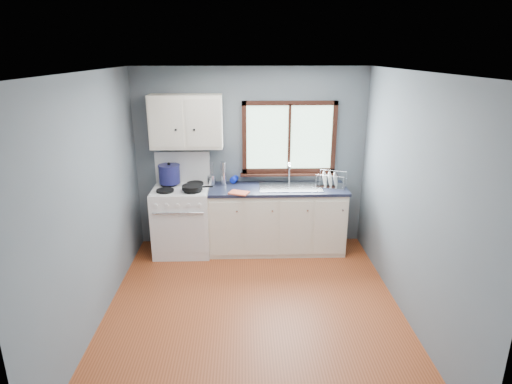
{
  "coord_description": "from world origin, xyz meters",
  "views": [
    {
      "loc": [
        -0.09,
        -4.04,
        2.67
      ],
      "look_at": [
        0.05,
        0.9,
        1.05
      ],
      "focal_mm": 30.0,
      "sensor_mm": 36.0,
      "label": 1
    }
  ],
  "objects_px": {
    "base_cabinets": "(277,222)",
    "stockpot": "(169,174)",
    "thermos": "(223,173)",
    "dish_rack": "(331,182)",
    "gas_range": "(182,218)",
    "skillet": "(193,187)",
    "sink": "(290,191)",
    "utensil_crock": "(211,180)"
  },
  "relations": [
    {
      "from": "gas_range",
      "to": "thermos",
      "type": "distance_m",
      "value": 0.83
    },
    {
      "from": "sink",
      "to": "utensil_crock",
      "type": "xyz_separation_m",
      "value": [
        -1.08,
        0.13,
        0.13
      ]
    },
    {
      "from": "gas_range",
      "to": "utensil_crock",
      "type": "relative_size",
      "value": 3.83
    },
    {
      "from": "skillet",
      "to": "thermos",
      "type": "height_order",
      "value": "thermos"
    },
    {
      "from": "skillet",
      "to": "utensil_crock",
      "type": "bearing_deg",
      "value": 45.13
    },
    {
      "from": "skillet",
      "to": "stockpot",
      "type": "bearing_deg",
      "value": 129.92
    },
    {
      "from": "utensil_crock",
      "to": "thermos",
      "type": "xyz_separation_m",
      "value": [
        0.16,
        0.01,
        0.09
      ]
    },
    {
      "from": "dish_rack",
      "to": "gas_range",
      "type": "bearing_deg",
      "value": -157.18
    },
    {
      "from": "sink",
      "to": "skillet",
      "type": "bearing_deg",
      "value": -172.08
    },
    {
      "from": "gas_range",
      "to": "utensil_crock",
      "type": "xyz_separation_m",
      "value": [
        0.41,
        0.15,
        0.5
      ]
    },
    {
      "from": "base_cabinets",
      "to": "stockpot",
      "type": "relative_size",
      "value": 5.17
    },
    {
      "from": "stockpot",
      "to": "skillet",
      "type": "bearing_deg",
      "value": -41.37
    },
    {
      "from": "skillet",
      "to": "utensil_crock",
      "type": "xyz_separation_m",
      "value": [
        0.23,
        0.31,
        0.01
      ]
    },
    {
      "from": "thermos",
      "to": "base_cabinets",
      "type": "bearing_deg",
      "value": -10.43
    },
    {
      "from": "base_cabinets",
      "to": "dish_rack",
      "type": "height_order",
      "value": "dish_rack"
    },
    {
      "from": "sink",
      "to": "utensil_crock",
      "type": "relative_size",
      "value": 2.36
    },
    {
      "from": "skillet",
      "to": "stockpot",
      "type": "xyz_separation_m",
      "value": [
        -0.34,
        0.3,
        0.1
      ]
    },
    {
      "from": "skillet",
      "to": "dish_rack",
      "type": "bearing_deg",
      "value": -2.03
    },
    {
      "from": "sink",
      "to": "utensil_crock",
      "type": "height_order",
      "value": "utensil_crock"
    },
    {
      "from": "sink",
      "to": "utensil_crock",
      "type": "distance_m",
      "value": 1.09
    },
    {
      "from": "stockpot",
      "to": "utensil_crock",
      "type": "bearing_deg",
      "value": 0.58
    },
    {
      "from": "stockpot",
      "to": "thermos",
      "type": "xyz_separation_m",
      "value": [
        0.73,
        0.01,
        -0.01
      ]
    },
    {
      "from": "stockpot",
      "to": "sink",
      "type": "bearing_deg",
      "value": -4.22
    },
    {
      "from": "stockpot",
      "to": "dish_rack",
      "type": "distance_m",
      "value": 2.21
    },
    {
      "from": "thermos",
      "to": "dish_rack",
      "type": "xyz_separation_m",
      "value": [
        1.47,
        -0.1,
        -0.11
      ]
    },
    {
      "from": "base_cabinets",
      "to": "skillet",
      "type": "bearing_deg",
      "value": -170.81
    },
    {
      "from": "sink",
      "to": "thermos",
      "type": "xyz_separation_m",
      "value": [
        -0.92,
        0.14,
        0.22
      ]
    },
    {
      "from": "sink",
      "to": "stockpot",
      "type": "relative_size",
      "value": 2.35
    },
    {
      "from": "base_cabinets",
      "to": "sink",
      "type": "bearing_deg",
      "value": -0.13
    },
    {
      "from": "dish_rack",
      "to": "skillet",
      "type": "bearing_deg",
      "value": -152.03
    },
    {
      "from": "base_cabinets",
      "to": "thermos",
      "type": "relative_size",
      "value": 5.64
    },
    {
      "from": "thermos",
      "to": "gas_range",
      "type": "bearing_deg",
      "value": -164.87
    },
    {
      "from": "gas_range",
      "to": "skillet",
      "type": "xyz_separation_m",
      "value": [
        0.18,
        -0.16,
        0.49
      ]
    },
    {
      "from": "gas_range",
      "to": "stockpot",
      "type": "height_order",
      "value": "gas_range"
    },
    {
      "from": "sink",
      "to": "thermos",
      "type": "height_order",
      "value": "thermos"
    },
    {
      "from": "gas_range",
      "to": "skillet",
      "type": "distance_m",
      "value": 0.55
    },
    {
      "from": "base_cabinets",
      "to": "stockpot",
      "type": "distance_m",
      "value": 1.62
    },
    {
      "from": "sink",
      "to": "dish_rack",
      "type": "distance_m",
      "value": 0.57
    },
    {
      "from": "base_cabinets",
      "to": "utensil_crock",
      "type": "xyz_separation_m",
      "value": [
        -0.9,
        0.13,
        0.58
      ]
    },
    {
      "from": "skillet",
      "to": "thermos",
      "type": "distance_m",
      "value": 0.51
    },
    {
      "from": "base_cabinets",
      "to": "dish_rack",
      "type": "distance_m",
      "value": 0.93
    },
    {
      "from": "thermos",
      "to": "dish_rack",
      "type": "relative_size",
      "value": 0.7
    }
  ]
}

